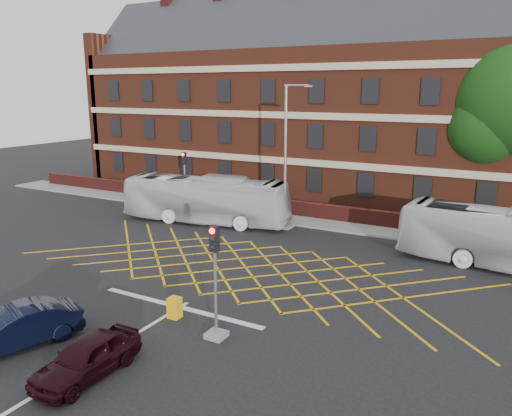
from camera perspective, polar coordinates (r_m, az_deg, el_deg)
The scene contains 15 objects.
ground at distance 24.22m, azimuth -3.60°, elevation -8.23°, with size 120.00×120.00×0.00m, color black.
victorian_building at distance 42.65m, azimuth 12.90°, elevation 11.64°, with size 51.00×12.17×20.40m.
boundary_wall at distance 35.19m, azimuth 7.79°, elevation -0.46°, with size 56.00×0.50×1.10m, color #521915.
far_pavement at distance 34.41m, azimuth 7.16°, elevation -1.61°, with size 60.00×3.00×0.12m, color slate.
box_junction_hatching at distance 25.81m, azimuth -1.21°, elevation -6.79°, with size 11.50×0.12×0.02m, color #CC990C.
stop_line at distance 21.58m, azimuth -8.68°, elevation -11.13°, with size 8.00×0.30×0.02m, color silver.
centre_line at distance 17.53m, azimuth -22.35°, elevation -18.25°, with size 0.15×14.00×0.02m, color silver.
bus_left at distance 34.15m, azimuth -5.77°, elevation 0.98°, with size 2.69×11.51×3.21m, color silver.
car_navy at distance 19.99m, azimuth -25.71°, elevation -12.22°, with size 1.53×4.39×1.45m, color black.
car_maroon at distance 17.35m, azimuth -18.76°, elevation -15.84°, with size 1.53×3.81×1.30m, color black.
traffic_light_near at distance 18.31m, azimuth -4.66°, elevation -9.64°, with size 0.70×0.70×4.27m.
traffic_light_far at distance 38.75m, azimuth -8.12°, elevation 2.65°, with size 0.70×0.70×4.27m.
street_lamp at distance 32.35m, azimuth 3.44°, elevation 3.20°, with size 2.25×1.00×9.21m.
direction_signs at distance 40.93m, azimuth -10.19°, elevation 2.59°, with size 1.10×0.16×2.20m.
utility_cabinet at distance 20.56m, azimuth -9.29°, elevation -11.18°, with size 0.47×0.44×0.86m, color #E8B10D.
Camera 1 is at (12.16, -18.94, 8.93)m, focal length 35.00 mm.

